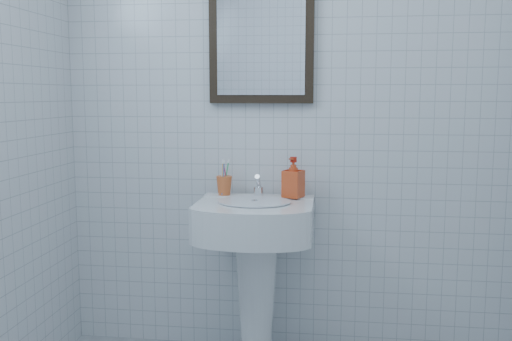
# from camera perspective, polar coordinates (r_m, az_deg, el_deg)

# --- Properties ---
(wall_back) EXTENTS (2.20, 0.02, 2.50)m
(wall_back) POSITION_cam_1_polar(r_m,az_deg,el_deg) (2.77, 3.21, 6.94)
(wall_back) COLOR silver
(wall_back) RESTS_ON ground
(wall_front) EXTENTS (2.20, 0.02, 2.50)m
(wall_front) POSITION_cam_1_polar(r_m,az_deg,el_deg) (0.42, -22.64, 2.53)
(wall_front) COLOR silver
(wall_front) RESTS_ON ground
(washbasin) EXTENTS (0.53, 0.38, 0.81)m
(washbasin) POSITION_cam_1_polar(r_m,az_deg,el_deg) (2.67, -0.02, -8.44)
(washbasin) COLOR white
(washbasin) RESTS_ON ground
(faucet) EXTENTS (0.04, 0.10, 0.11)m
(faucet) POSITION_cam_1_polar(r_m,az_deg,el_deg) (2.70, 0.25, -1.69)
(faucet) COLOR silver
(faucet) RESTS_ON washbasin
(toothbrush_cup) EXTENTS (0.08, 0.08, 0.09)m
(toothbrush_cup) POSITION_cam_1_polar(r_m,az_deg,el_deg) (2.75, -3.20, -1.51)
(toothbrush_cup) COLOR #D45D2B
(toothbrush_cup) RESTS_ON washbasin
(soap_dispenser) EXTENTS (0.11, 0.11, 0.19)m
(soap_dispenser) POSITION_cam_1_polar(r_m,az_deg,el_deg) (2.68, 3.75, -0.69)
(soap_dispenser) COLOR red
(soap_dispenser) RESTS_ON washbasin
(wall_mirror) EXTENTS (0.50, 0.04, 0.62)m
(wall_mirror) POSITION_cam_1_polar(r_m,az_deg,el_deg) (2.78, 0.53, 13.15)
(wall_mirror) COLOR black
(wall_mirror) RESTS_ON wall_back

